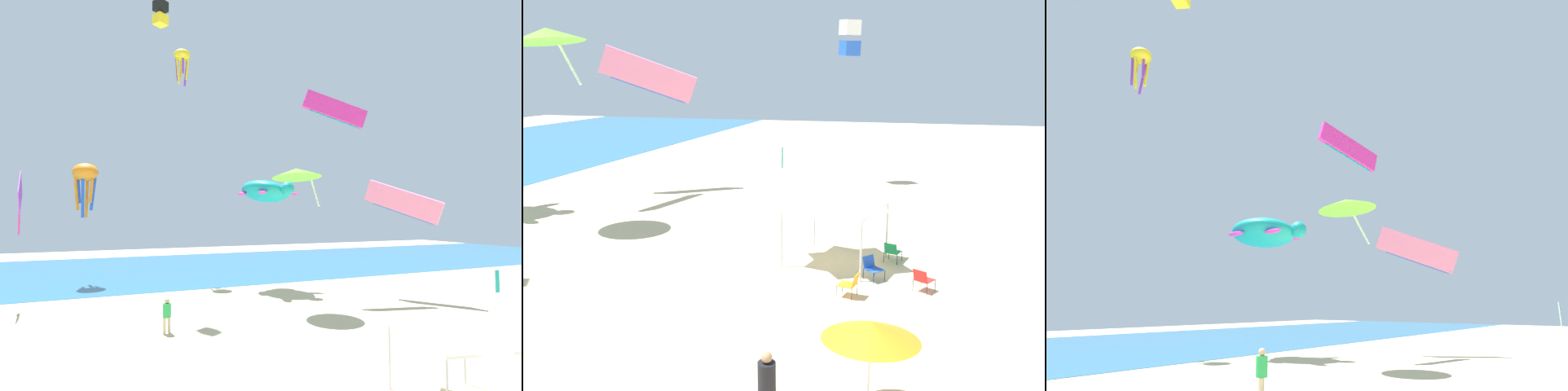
% 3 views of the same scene
% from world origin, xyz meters
% --- Properties ---
extents(ocean_strip, '(120.00, 27.01, 0.02)m').
position_xyz_m(ocean_strip, '(0.00, 34.73, 0.01)').
color(ocean_strip, '#28668E').
rests_on(ocean_strip, ground).
extents(banner_flag, '(0.36, 0.06, 3.35)m').
position_xyz_m(banner_flag, '(7.46, 3.93, 2.02)').
color(banner_flag, silver).
rests_on(banner_flag, ground).
extents(person_beachcomber, '(0.42, 0.42, 1.75)m').
position_xyz_m(person_beachcomber, '(-7.18, 10.82, 1.03)').
color(person_beachcomber, '#C6B28C').
rests_on(person_beachcomber, ground).
extents(kite_parafoil_magenta, '(4.94, 1.97, 3.07)m').
position_xyz_m(kite_parafoil_magenta, '(6.15, 15.67, 14.04)').
color(kite_parafoil_magenta, '#E02D9E').
extents(kite_octopus_yellow, '(1.59, 1.59, 3.54)m').
position_xyz_m(kite_octopus_yellow, '(-3.20, 28.26, 21.52)').
color(kite_octopus_yellow, yellow).
extents(kite_delta_lime, '(3.23, 3.28, 2.59)m').
position_xyz_m(kite_delta_lime, '(1.23, 12.70, 8.62)').
color(kite_delta_lime, '#66D82D').
extents(kite_turtle_teal, '(5.40, 5.50, 2.46)m').
position_xyz_m(kite_turtle_teal, '(2.18, 19.86, 7.86)').
color(kite_turtle_teal, teal).
extents(kite_parafoil_pink, '(3.14, 5.09, 3.40)m').
position_xyz_m(kite_parafoil_pink, '(9.89, 12.67, 6.88)').
color(kite_parafoil_pink, pink).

